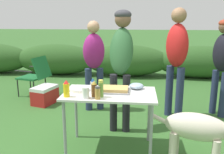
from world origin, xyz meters
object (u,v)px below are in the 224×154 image
at_px(plate_stack, 79,89).
at_px(folding_table, 110,99).
at_px(camp_chair_green_behind_table, 35,74).
at_px(mayo_bottle, 93,87).
at_px(beer_bottle, 94,89).
at_px(mustard_bottle, 66,89).
at_px(standing_person_in_gray_fleece, 121,54).
at_px(cooler_box, 45,95).
at_px(paper_cup_stack, 86,93).
at_px(food_tray, 115,90).
at_px(relish_jar, 101,89).
at_px(standing_person_in_olive_jacket, 177,53).
at_px(standing_person_in_navy_coat, 222,57).
at_px(standing_person_with_beanie, 94,58).
at_px(mixing_bowl, 136,86).
at_px(dog, 203,129).
at_px(spice_jar, 98,93).

bearing_deg(plate_stack, folding_table, -6.94).
bearing_deg(camp_chair_green_behind_table, plate_stack, -130.57).
height_order(mayo_bottle, beer_bottle, mayo_bottle).
bearing_deg(mustard_bottle, standing_person_in_gray_fleece, 56.90).
bearing_deg(camp_chair_green_behind_table, cooler_box, -128.25).
distance_m(paper_cup_stack, camp_chair_green_behind_table, 2.76).
relative_size(mustard_bottle, camp_chair_green_behind_table, 0.24).
relative_size(food_tray, relish_jar, 1.84).
bearing_deg(mayo_bottle, standing_person_in_olive_jacket, 47.77).
bearing_deg(standing_person_in_navy_coat, standing_person_in_olive_jacket, -109.43).
relative_size(mayo_bottle, standing_person_with_beanie, 0.12).
distance_m(plate_stack, standing_person_in_olive_jacket, 1.74).
height_order(mixing_bowl, dog, mixing_bowl).
bearing_deg(standing_person_in_olive_jacket, folding_table, -83.88).
height_order(relish_jar, standing_person_in_olive_jacket, standing_person_in_olive_jacket).
bearing_deg(mayo_bottle, dog, -8.45).
bearing_deg(spice_jar, paper_cup_stack, 175.12).
height_order(mustard_bottle, standing_person_in_olive_jacket, standing_person_in_olive_jacket).
height_order(mayo_bottle, dog, mayo_bottle).
height_order(plate_stack, mixing_bowl, mixing_bowl).
relative_size(folding_table, standing_person_in_navy_coat, 0.69).
bearing_deg(mixing_bowl, standing_person_in_navy_coat, 39.03).
bearing_deg(cooler_box, plate_stack, 50.75).
xyz_separation_m(plate_stack, mustard_bottle, (-0.09, -0.25, 0.08)).
height_order(mustard_bottle, camp_chair_green_behind_table, mustard_bottle).
bearing_deg(mustard_bottle, standing_person_in_navy_coat, 35.16).
bearing_deg(paper_cup_stack, cooler_box, 123.48).
bearing_deg(standing_person_in_olive_jacket, standing_person_with_beanie, -143.40).
relative_size(folding_table, food_tray, 3.01).
bearing_deg(cooler_box, mustard_bottle, 44.65).
relative_size(mayo_bottle, cooler_box, 0.35).
bearing_deg(folding_table, mustard_bottle, -156.76).
bearing_deg(mustard_bottle, mayo_bottle, 24.16).
relative_size(standing_person_in_navy_coat, dog, 1.51).
relative_size(relish_jar, standing_person_in_navy_coat, 0.13).
relative_size(plate_stack, mayo_bottle, 1.24).
xyz_separation_m(mustard_bottle, cooler_box, (-0.96, 1.76, -0.66)).
height_order(relish_jar, dog, relish_jar).
relative_size(standing_person_in_gray_fleece, camp_chair_green_behind_table, 2.07).
relative_size(plate_stack, camp_chair_green_behind_table, 0.29).
height_order(mayo_bottle, camp_chair_green_behind_table, mayo_bottle).
bearing_deg(paper_cup_stack, mustard_bottle, 171.51).
height_order(paper_cup_stack, standing_person_with_beanie, standing_person_with_beanie).
xyz_separation_m(mixing_bowl, paper_cup_stack, (-0.56, -0.44, 0.03)).
height_order(mayo_bottle, standing_person_in_olive_jacket, standing_person_in_olive_jacket).
bearing_deg(standing_person_with_beanie, standing_person_in_navy_coat, -20.55).
bearing_deg(dog, paper_cup_stack, -73.97).
distance_m(standing_person_in_olive_jacket, standing_person_with_beanie, 1.38).
relative_size(relish_jar, standing_person_in_gray_fleece, 0.12).
bearing_deg(food_tray, mixing_bowl, 31.87).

